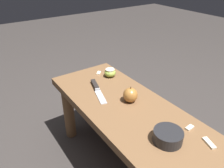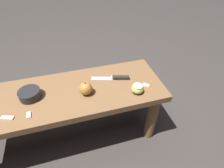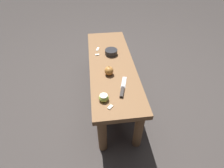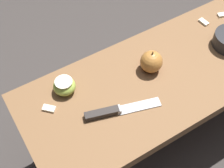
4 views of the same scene
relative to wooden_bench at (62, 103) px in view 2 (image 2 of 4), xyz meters
name	(u,v)px [view 2 (image 2 of 4)]	position (x,y,z in m)	size (l,w,h in m)	color
ground_plane	(71,136)	(0.00, 0.00, -0.35)	(8.00, 8.00, 0.00)	#383330
wooden_bench	(62,103)	(0.00, 0.00, 0.00)	(1.21, 0.39, 0.43)	brown
knife	(116,78)	(-0.35, -0.04, 0.09)	(0.23, 0.09, 0.02)	#B7BABF
apple_whole	(86,89)	(-0.15, 0.04, 0.12)	(0.07, 0.07, 0.08)	#B27233
apple_cut	(137,89)	(-0.43, 0.11, 0.10)	(0.07, 0.07, 0.05)	#9EB747
apple_slice_near_knife	(146,85)	(-0.50, 0.07, 0.08)	(0.04, 0.04, 0.01)	silver
apple_slice_center	(7,118)	(0.25, 0.11, 0.08)	(0.06, 0.04, 0.01)	silver
apple_slice_near_bowl	(29,115)	(0.15, 0.12, 0.08)	(0.02, 0.04, 0.01)	silver
bowl	(30,94)	(0.15, -0.01, 0.10)	(0.12, 0.12, 0.05)	#232326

